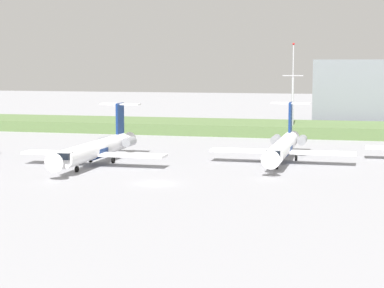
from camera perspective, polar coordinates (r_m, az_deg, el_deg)
The scene contains 5 objects.
ground_plane at distance 118.61m, azimuth 1.21°, elevation -0.88°, with size 500.00×500.00×0.00m, color #939399.
grass_berm at distance 155.97m, azimuth 4.33°, elevation 1.37°, with size 320.00×20.00×2.45m, color #597542.
regional_jet_second at distance 107.59m, azimuth -7.87°, elevation -0.35°, with size 22.81×31.00×9.00m.
regional_jet_third at distance 110.29m, azimuth 7.59°, elevation -0.18°, with size 22.81×31.00×9.00m.
antenna_mast at distance 148.54m, azimuth 8.36°, elevation 3.82°, with size 4.40×0.50×20.03m.
Camera 1 is at (25.91, -84.70, 15.55)m, focal length 64.22 mm.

